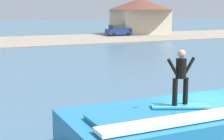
# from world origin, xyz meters

# --- Properties ---
(ground_plane) EXTENTS (260.00, 260.00, 0.00)m
(ground_plane) POSITION_xyz_m (0.00, 0.00, 0.00)
(ground_plane) COLOR #3E607A
(wave_crest) EXTENTS (7.30, 3.43, 1.38)m
(wave_crest) POSITION_xyz_m (-1.75, -0.63, 0.65)
(wave_crest) COLOR teal
(wave_crest) RESTS_ON ground_plane
(surfboard) EXTENTS (1.81, 1.14, 0.06)m
(surfboard) POSITION_xyz_m (-1.91, -0.82, 1.41)
(surfboard) COLOR #33A5CC
(surfboard) RESTS_ON wave_crest
(surfer) EXTENTS (1.01, 0.32, 1.70)m
(surfer) POSITION_xyz_m (-1.88, -0.76, 2.39)
(surfer) COLOR black
(surfer) RESTS_ON surfboard
(shoreline_bank) EXTENTS (120.00, 16.14, 0.13)m
(shoreline_bank) POSITION_xyz_m (0.00, 38.90, 0.07)
(shoreline_bank) COLOR gray
(shoreline_bank) RESTS_ON ground_plane
(car_far_shore) EXTENTS (3.91, 2.25, 1.86)m
(car_far_shore) POSITION_xyz_m (16.49, 41.29, 0.95)
(car_far_shore) COLOR navy
(car_far_shore) RESTS_ON ground_plane
(house_gabled_white) EXTENTS (11.02, 11.02, 6.18)m
(house_gabled_white) POSITION_xyz_m (21.97, 43.80, 3.68)
(house_gabled_white) COLOR beige
(house_gabled_white) RESTS_ON ground_plane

